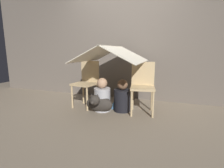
{
  "coord_description": "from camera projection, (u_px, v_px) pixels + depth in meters",
  "views": [
    {
      "loc": [
        1.01,
        -2.81,
        1.08
      ],
      "look_at": [
        0.0,
        0.1,
        0.49
      ],
      "focal_mm": 28.0,
      "sensor_mm": 36.0,
      "label": 1
    }
  ],
  "objects": [
    {
      "name": "floor_cushion",
      "position": [
        123.0,
        105.0,
        3.32
      ],
      "size": [
        0.35,
        0.28,
        0.1
      ],
      "color": "#4C7FB2",
      "rests_on": "ground_plane"
    },
    {
      "name": "dog",
      "position": [
        98.0,
        103.0,
        3.07
      ],
      "size": [
        0.5,
        0.43,
        0.38
      ],
      "color": "#332D28",
      "rests_on": "ground_plane"
    },
    {
      "name": "chair_left",
      "position": [
        87.0,
        81.0,
        3.37
      ],
      "size": [
        0.46,
        0.46,
        0.88
      ],
      "rotation": [
        0.0,
        0.0,
        -0.16
      ],
      "color": "#D1B27F",
      "rests_on": "ground_plane"
    },
    {
      "name": "ground_plane",
      "position": [
        110.0,
        111.0,
        3.14
      ],
      "size": [
        8.8,
        8.8,
        0.0
      ],
      "primitive_type": "plane",
      "color": "gray"
    },
    {
      "name": "person_second",
      "position": [
        122.0,
        98.0,
        3.13
      ],
      "size": [
        0.3,
        0.3,
        0.58
      ],
      "color": "black",
      "rests_on": "ground_plane"
    },
    {
      "name": "person_front",
      "position": [
        102.0,
        97.0,
        3.15
      ],
      "size": [
        0.29,
        0.29,
        0.6
      ],
      "color": "#B2B2B7",
      "rests_on": "ground_plane"
    },
    {
      "name": "sheet_canopy",
      "position": [
        112.0,
        54.0,
        3.04
      ],
      "size": [
        1.11,
        1.21,
        0.28
      ],
      "color": "silver"
    },
    {
      "name": "wall_back",
      "position": [
        125.0,
        43.0,
        3.83
      ],
      "size": [
        7.0,
        0.05,
        2.5
      ],
      "color": "#6B6056",
      "rests_on": "ground_plane"
    },
    {
      "name": "chair_right",
      "position": [
        143.0,
        85.0,
        3.03
      ],
      "size": [
        0.46,
        0.46,
        0.88
      ],
      "rotation": [
        0.0,
        0.0,
        0.16
      ],
      "color": "#D1B27F",
      "rests_on": "ground_plane"
    }
  ]
}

